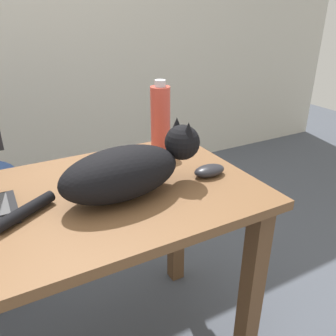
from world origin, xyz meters
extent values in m
cube|color=brown|center=(0.00, 0.00, 0.69)|extent=(1.45, 0.63, 0.03)
cube|color=brown|center=(0.67, -0.26, 0.34)|extent=(0.06, 0.06, 0.68)
cube|color=brown|center=(0.67, 0.26, 0.34)|extent=(0.06, 0.06, 0.68)
ellipsoid|color=black|center=(0.30, -0.06, 0.78)|extent=(0.37, 0.21, 0.15)
sphere|color=black|center=(0.51, -0.04, 0.83)|extent=(0.11, 0.11, 0.11)
cone|color=black|center=(0.51, -0.01, 0.88)|extent=(0.04, 0.04, 0.04)
cone|color=black|center=(0.52, -0.07, 0.88)|extent=(0.04, 0.04, 0.04)
cylinder|color=black|center=(0.04, -0.04, 0.73)|extent=(0.17, 0.13, 0.03)
ellipsoid|color=#232328|center=(0.61, -0.06, 0.73)|extent=(0.11, 0.06, 0.04)
cylinder|color=#D84C3D|center=(0.58, 0.23, 0.83)|extent=(0.07, 0.07, 0.24)
cylinder|color=silver|center=(0.58, 0.23, 0.96)|extent=(0.04, 0.04, 0.02)
camera|label=1|loc=(0.00, -0.89, 1.21)|focal=36.65mm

